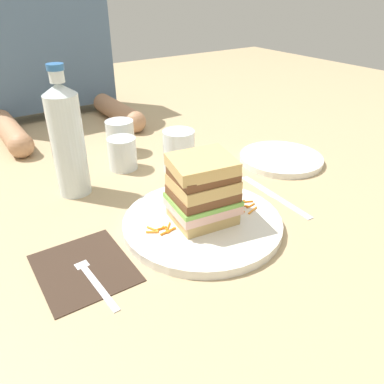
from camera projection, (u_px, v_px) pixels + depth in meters
name	position (u px, v px, depth m)	size (l,w,h in m)	color
ground_plane	(208.00, 224.00, 0.69)	(3.00, 3.00, 0.00)	tan
main_plate	(201.00, 222.00, 0.68)	(0.28, 0.28, 0.02)	white
sandwich	(202.00, 190.00, 0.65)	(0.12, 0.11, 0.12)	tan
carrot_shred_0	(168.00, 226.00, 0.65)	(0.00, 0.00, 0.02)	orange
carrot_shred_1	(160.00, 229.00, 0.65)	(0.00, 0.00, 0.02)	orange
carrot_shred_2	(153.00, 229.00, 0.65)	(0.00, 0.00, 0.02)	orange
carrot_shred_3	(171.00, 231.00, 0.64)	(0.00, 0.00, 0.02)	orange
carrot_shred_4	(166.00, 229.00, 0.65)	(0.00, 0.00, 0.02)	orange
carrot_shred_5	(152.00, 232.00, 0.64)	(0.00, 0.00, 0.02)	orange
carrot_shred_6	(169.00, 232.00, 0.64)	(0.00, 0.00, 0.03)	orange
carrot_shred_7	(244.00, 203.00, 0.72)	(0.00, 0.00, 0.02)	orange
carrot_shred_8	(239.00, 211.00, 0.70)	(0.00, 0.00, 0.02)	orange
carrot_shred_9	(251.00, 206.00, 0.71)	(0.00, 0.00, 0.02)	orange
carrot_shred_10	(241.00, 206.00, 0.71)	(0.00, 0.00, 0.03)	orange
carrot_shred_11	(253.00, 210.00, 0.70)	(0.00, 0.00, 0.03)	orange
carrot_shred_12	(244.00, 201.00, 0.73)	(0.00, 0.00, 0.03)	orange
napkin_dark	(84.00, 268.00, 0.59)	(0.13, 0.16, 0.00)	#38281E
fork	(90.00, 274.00, 0.57)	(0.02, 0.17, 0.00)	silver
knife	(276.00, 197.00, 0.77)	(0.03, 0.20, 0.00)	silver
juice_glass	(179.00, 154.00, 0.87)	(0.07, 0.07, 0.10)	white
water_bottle	(67.00, 139.00, 0.74)	(0.06, 0.06, 0.26)	silver
empty_tumbler_0	(123.00, 154.00, 0.88)	(0.07, 0.07, 0.07)	silver
empty_tumbler_1	(120.00, 137.00, 0.96)	(0.07, 0.07, 0.08)	silver
side_plate	(281.00, 159.00, 0.93)	(0.20, 0.20, 0.01)	white
diner_across	(35.00, 25.00, 1.11)	(0.42, 0.43, 0.59)	tan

